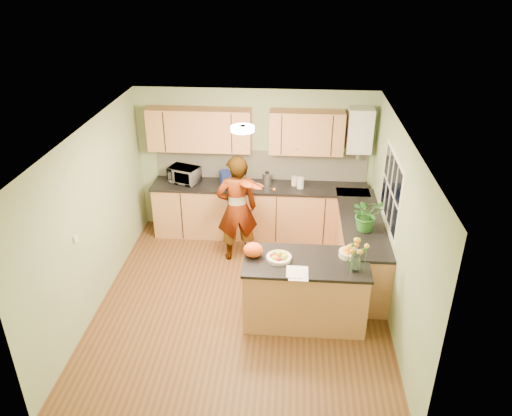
{
  "coord_description": "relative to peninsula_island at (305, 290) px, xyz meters",
  "views": [
    {
      "loc": [
        0.64,
        -5.7,
        4.41
      ],
      "look_at": [
        0.15,
        0.5,
        1.25
      ],
      "focal_mm": 35.0,
      "sensor_mm": 36.0,
      "label": 1
    }
  ],
  "objects": [
    {
      "name": "orange_bag",
      "position": [
        -0.68,
        0.05,
        0.56
      ],
      "size": [
        0.31,
        0.28,
        0.19
      ],
      "primitive_type": "ellipsoid",
      "rotation": [
        0.0,
        0.0,
        0.29
      ],
      "color": "#FF5515",
      "rests_on": "peninsula_island"
    },
    {
      "name": "window_right",
      "position": [
        1.13,
        0.89,
        1.09
      ],
      "size": [
        0.01,
        1.3,
        1.05
      ],
      "color": "white",
      "rests_on": "wall_right"
    },
    {
      "name": "floor",
      "position": [
        -0.86,
        0.29,
        -0.46
      ],
      "size": [
        4.5,
        4.5,
        0.0
      ],
      "primitive_type": "plane",
      "color": "#573319",
      "rests_on": "ground"
    },
    {
      "name": "peninsula_island",
      "position": [
        0.0,
        0.0,
        0.0
      ],
      "size": [
        1.61,
        0.82,
        0.92
      ],
      "color": "#AE7145",
      "rests_on": "floor"
    },
    {
      "name": "violin",
      "position": [
        -0.86,
        1.24,
        0.95
      ],
      "size": [
        0.7,
        0.61,
        0.18
      ],
      "primitive_type": null,
      "rotation": [
        0.17,
        0.0,
        -0.61
      ],
      "color": "#4A1204",
      "rests_on": "violinist"
    },
    {
      "name": "wall_right",
      "position": [
        1.14,
        0.29,
        0.79
      ],
      "size": [
        0.02,
        4.5,
        2.5
      ],
      "primitive_type": "cube",
      "color": "#91A777",
      "rests_on": "floor"
    },
    {
      "name": "upper_cabinets",
      "position": [
        -1.04,
        2.37,
        1.39
      ],
      "size": [
        3.2,
        0.34,
        0.7
      ],
      "color": "#AE7145",
      "rests_on": "wall_back"
    },
    {
      "name": "microwave",
      "position": [
        -2.05,
        2.28,
        0.61
      ],
      "size": [
        0.58,
        0.48,
        0.27
      ],
      "primitive_type": "imported",
      "rotation": [
        0.0,
        0.0,
        -0.34
      ],
      "color": "white",
      "rests_on": "back_counter"
    },
    {
      "name": "flower_vase",
      "position": [
        0.6,
        -0.18,
        0.77
      ],
      "size": [
        0.26,
        0.26,
        0.47
      ],
      "rotation": [
        0.0,
        0.0,
        -0.06
      ],
      "color": "silver",
      "rests_on": "peninsula_island"
    },
    {
      "name": "jar_cream",
      "position": [
        -0.17,
        2.29,
        0.56
      ],
      "size": [
        0.13,
        0.13,
        0.16
      ],
      "primitive_type": "cylinder",
      "rotation": [
        0.0,
        0.0,
        0.39
      ],
      "color": "beige",
      "rests_on": "back_counter"
    },
    {
      "name": "wall_back",
      "position": [
        -0.86,
        2.54,
        0.79
      ],
      "size": [
        4.0,
        0.02,
        2.5
      ],
      "primitive_type": "cube",
      "color": "#91A777",
      "rests_on": "floor"
    },
    {
      "name": "violinist",
      "position": [
        -1.06,
        1.46,
        0.42
      ],
      "size": [
        0.73,
        0.57,
        1.77
      ],
      "primitive_type": "imported",
      "rotation": [
        0.0,
        0.0,
        3.39
      ],
      "color": "tan",
      "rests_on": "floor"
    },
    {
      "name": "wall_front",
      "position": [
        -0.86,
        -1.96,
        0.79
      ],
      "size": [
        4.0,
        0.02,
        2.5
      ],
      "primitive_type": "cube",
      "color": "#91A777",
      "rests_on": "floor"
    },
    {
      "name": "boiler",
      "position": [
        0.84,
        2.38,
        1.43
      ],
      "size": [
        0.4,
        0.3,
        0.86
      ],
      "color": "white",
      "rests_on": "wall_back"
    },
    {
      "name": "ceiling",
      "position": [
        -0.86,
        0.29,
        2.04
      ],
      "size": [
        4.0,
        4.5,
        0.02
      ],
      "primitive_type": "cube",
      "color": "silver",
      "rests_on": "wall_back"
    },
    {
      "name": "jar_white",
      "position": [
        -0.08,
        2.19,
        0.57
      ],
      "size": [
        0.14,
        0.14,
        0.18
      ],
      "primitive_type": "cylinder",
      "rotation": [
        0.0,
        0.0,
        -0.25
      ],
      "color": "white",
      "rests_on": "back_counter"
    },
    {
      "name": "fruit_dish",
      "position": [
        -0.35,
        0.0,
        0.51
      ],
      "size": [
        0.32,
        0.32,
        0.11
      ],
      "color": "beige",
      "rests_on": "peninsula_island"
    },
    {
      "name": "blue_box",
      "position": [
        -1.27,
        2.25,
        0.6
      ],
      "size": [
        0.35,
        0.31,
        0.24
      ],
      "primitive_type": "cube",
      "rotation": [
        0.0,
        0.0,
        0.36
      ],
      "color": "navy",
      "rests_on": "back_counter"
    },
    {
      "name": "back_counter",
      "position": [
        -0.76,
        2.24,
        0.01
      ],
      "size": [
        3.64,
        0.62,
        0.94
      ],
      "color": "#AE7145",
      "rests_on": "floor"
    },
    {
      "name": "orange_bowl",
      "position": [
        0.55,
        0.15,
        0.52
      ],
      "size": [
        0.26,
        0.26,
        0.15
      ],
      "color": "beige",
      "rests_on": "peninsula_island"
    },
    {
      "name": "papers",
      "position": [
        -0.1,
        -0.3,
        0.47
      ],
      "size": [
        0.24,
        0.33,
        0.01
      ],
      "primitive_type": "cube",
      "color": "white",
      "rests_on": "peninsula_island"
    },
    {
      "name": "potted_plant",
      "position": [
        0.84,
        0.85,
        0.72
      ],
      "size": [
        0.55,
        0.52,
        0.49
      ],
      "primitive_type": "imported",
      "rotation": [
        0.0,
        0.0,
        0.38
      ],
      "color": "#2C6F25",
      "rests_on": "right_counter"
    },
    {
      "name": "splashback",
      "position": [
        -0.76,
        2.53,
        0.74
      ],
      "size": [
        3.6,
        0.02,
        0.52
      ],
      "primitive_type": "cube",
      "color": "beige",
      "rests_on": "back_counter"
    },
    {
      "name": "right_counter",
      "position": [
        0.84,
        1.14,
        0.01
      ],
      "size": [
        0.62,
        2.24,
        0.94
      ],
      "color": "#AE7145",
      "rests_on": "floor"
    },
    {
      "name": "light_switch",
      "position": [
        -2.84,
        -0.31,
        0.84
      ],
      "size": [
        0.02,
        0.09,
        0.09
      ],
      "primitive_type": "cube",
      "color": "white",
      "rests_on": "wall_left"
    },
    {
      "name": "wall_left",
      "position": [
        -2.86,
        0.29,
        0.79
      ],
      "size": [
        0.02,
        4.5,
        2.5
      ],
      "primitive_type": "cube",
      "color": "#91A777",
      "rests_on": "floor"
    },
    {
      "name": "kettle",
      "position": [
        -0.64,
        2.28,
        0.59
      ],
      "size": [
        0.15,
        0.15,
        0.29
      ],
      "rotation": [
        0.0,
        0.0,
        -0.37
      ],
      "color": "#B0B1B5",
      "rests_on": "back_counter"
    },
    {
      "name": "ceiling_lamp",
      "position": [
        -0.86,
        0.59,
        2.0
      ],
      "size": [
        0.3,
        0.3,
        0.07
      ],
      "color": "#FFEABF",
      "rests_on": "ceiling"
    }
  ]
}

